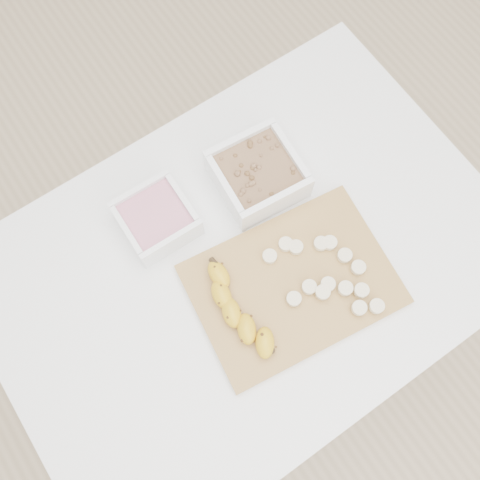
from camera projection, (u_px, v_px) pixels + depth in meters
ground at (245, 326)px, 1.75m from camera, size 3.50×3.50×0.00m
table at (248, 274)px, 1.13m from camera, size 1.00×0.70×0.75m
bowl_yogurt at (157, 218)px, 1.03m from camera, size 0.14×0.14×0.06m
bowl_granola at (258, 174)px, 1.06m from camera, size 0.17×0.17×0.07m
cutting_board at (292, 284)px, 1.02m from camera, size 0.40×0.31×0.01m
banana at (240, 312)px, 0.97m from camera, size 0.09×0.21×0.03m
banana_slices at (326, 274)px, 1.00m from camera, size 0.16×0.22×0.02m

